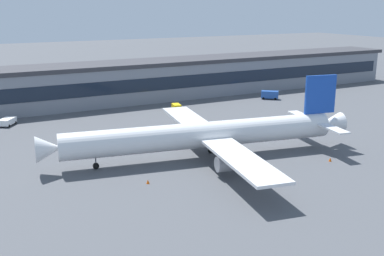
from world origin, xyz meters
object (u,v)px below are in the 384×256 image
object	(u,v)px
crew_van	(269,94)
baggage_tug	(176,107)
traffic_cone_1	(250,169)
traffic_cone_0	(148,182)
traffic_cone_2	(330,160)
airliner	(206,135)
pushback_tractor	(7,121)

from	to	relation	value
crew_van	baggage_tug	bearing A→B (deg)	-177.80
traffic_cone_1	baggage_tug	bearing A→B (deg)	79.19
traffic_cone_0	traffic_cone_2	distance (m)	35.11
airliner	traffic_cone_0	bearing A→B (deg)	-154.29
baggage_tug	traffic_cone_2	bearing A→B (deg)	-82.57
baggage_tug	pushback_tractor	distance (m)	43.83
airliner	crew_van	world-z (taller)	airliner
traffic_cone_2	crew_van	bearing A→B (deg)	64.03
pushback_tractor	traffic_cone_2	world-z (taller)	pushback_tractor
baggage_tug	traffic_cone_0	world-z (taller)	baggage_tug
pushback_tractor	traffic_cone_2	bearing A→B (deg)	-48.34
crew_van	pushback_tractor	size ratio (longest dim) A/B	0.99
crew_van	traffic_cone_2	world-z (taller)	crew_van
traffic_cone_1	airliner	bearing A→B (deg)	108.32
airliner	crew_van	size ratio (longest dim) A/B	11.30
crew_van	traffic_cone_0	distance (m)	77.23
airliner	crew_van	distance (m)	60.95
traffic_cone_0	traffic_cone_1	size ratio (longest dim) A/B	1.16
airliner	pushback_tractor	distance (m)	53.68
traffic_cone_0	baggage_tug	bearing A→B (deg)	59.08
baggage_tug	crew_van	size ratio (longest dim) A/B	0.73
airliner	pushback_tractor	world-z (taller)	airliner
pushback_tractor	baggage_tug	bearing A→B (deg)	-5.92
baggage_tug	traffic_cone_1	xyz separation A→B (m)	(-9.38, -49.14, -0.78)
baggage_tug	traffic_cone_1	bearing A→B (deg)	-100.81
crew_van	traffic_cone_1	size ratio (longest dim) A/B	8.86
airliner	traffic_cone_1	world-z (taller)	airliner
traffic_cone_1	pushback_tractor	bearing A→B (deg)	122.52
traffic_cone_1	traffic_cone_2	xyz separation A→B (m)	(16.18, -2.98, 0.05)
baggage_tug	pushback_tractor	xyz separation A→B (m)	(-43.60, 4.52, -0.04)
baggage_tug	traffic_cone_2	size ratio (longest dim) A/B	5.49
traffic_cone_2	traffic_cone_0	bearing A→B (deg)	170.84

